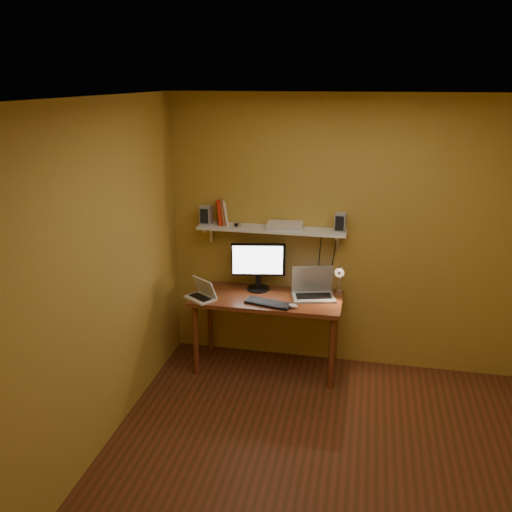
% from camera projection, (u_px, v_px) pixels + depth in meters
% --- Properties ---
extents(room, '(3.44, 3.24, 2.64)m').
position_uv_depth(room, '(334.00, 302.00, 3.60)').
color(room, '#5B2917').
rests_on(room, ground).
extents(desk, '(1.40, 0.60, 0.75)m').
position_uv_depth(desk, '(267.00, 305.00, 5.12)').
color(desk, maroon).
rests_on(desk, ground).
extents(wall_shelf, '(1.40, 0.25, 0.21)m').
position_uv_depth(wall_shelf, '(271.00, 229.00, 5.09)').
color(wall_shelf, silver).
rests_on(wall_shelf, room).
extents(monitor, '(0.51, 0.26, 0.47)m').
position_uv_depth(monitor, '(258.00, 264.00, 5.20)').
color(monitor, black).
rests_on(monitor, desk).
extents(laptop, '(0.44, 0.36, 0.29)m').
position_uv_depth(laptop, '(313.00, 289.00, 5.10)').
color(laptop, gray).
rests_on(laptop, desk).
extents(netbook, '(0.33, 0.31, 0.20)m').
position_uv_depth(netbook, '(202.00, 293.00, 5.05)').
color(netbook, silver).
rests_on(netbook, desk).
extents(keyboard, '(0.45, 0.24, 0.02)m').
position_uv_depth(keyboard, '(268.00, 303.00, 4.93)').
color(keyboard, black).
rests_on(keyboard, desk).
extents(mouse, '(0.11, 0.09, 0.03)m').
position_uv_depth(mouse, '(293.00, 306.00, 4.86)').
color(mouse, silver).
rests_on(mouse, desk).
extents(desk_lamp, '(0.09, 0.23, 0.38)m').
position_uv_depth(desk_lamp, '(340.00, 277.00, 5.02)').
color(desk_lamp, silver).
rests_on(desk_lamp, desk).
extents(speaker_left, '(0.10, 0.10, 0.18)m').
position_uv_depth(speaker_left, '(206.00, 215.00, 5.18)').
color(speaker_left, gray).
rests_on(speaker_left, wall_shelf).
extents(speaker_right, '(0.11, 0.11, 0.17)m').
position_uv_depth(speaker_right, '(341.00, 222.00, 4.93)').
color(speaker_right, gray).
rests_on(speaker_right, wall_shelf).
extents(books, '(0.16, 0.16, 0.23)m').
position_uv_depth(books, '(222.00, 213.00, 5.16)').
color(books, red).
rests_on(books, wall_shelf).
extents(shelf_camera, '(0.10, 0.06, 0.05)m').
position_uv_depth(shelf_camera, '(237.00, 225.00, 5.09)').
color(shelf_camera, silver).
rests_on(shelf_camera, wall_shelf).
extents(router, '(0.35, 0.25, 0.06)m').
position_uv_depth(router, '(285.00, 226.00, 5.05)').
color(router, silver).
rests_on(router, wall_shelf).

